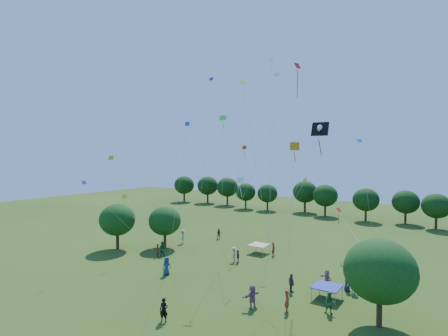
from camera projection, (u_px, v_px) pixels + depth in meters
near_tree_west at (117, 220)px, 45.24m from camera, size 4.58×4.58×5.91m
near_tree_north at (165, 221)px, 46.01m from camera, size 4.25×4.25×5.47m
near_tree_east at (380, 271)px, 24.76m from camera, size 5.00×5.00×6.30m
treeline at (336, 196)px, 68.92m from camera, size 88.01×8.77×6.77m
tent_red_stripe at (259, 245)px, 43.43m from camera, size 2.20×2.20×1.10m
tent_blue at (327, 287)px, 29.72m from camera, size 2.20×2.20×1.10m
man_in_black at (164, 310)px, 25.60m from camera, size 0.77×0.65×1.74m
crowd_person_0 at (347, 282)px, 31.37m from camera, size 0.89×0.86×1.63m
crowd_person_1 at (287, 301)px, 27.25m from camera, size 0.69×0.77×1.73m
crowd_person_2 at (330, 303)px, 26.87m from camera, size 0.93×0.67×1.71m
crowd_person_3 at (183, 237)px, 48.23m from camera, size 1.10×1.33×1.86m
crowd_person_4 at (403, 282)px, 31.58m from camera, size 0.80×0.99×1.54m
crowd_person_5 at (327, 278)px, 32.31m from camera, size 1.59×1.21×1.62m
crowd_person_6 at (166, 266)px, 35.62m from camera, size 0.73×1.02×1.85m
crowd_person_7 at (157, 250)px, 41.87m from camera, size 0.68×0.70×1.60m
crowd_person_8 at (162, 249)px, 42.24m from camera, size 1.00×0.75×1.80m
crowd_person_9 at (234, 254)px, 40.01m from camera, size 0.71×1.18×1.68m
crowd_person_10 at (291, 283)px, 31.10m from camera, size 1.04×0.96×1.67m
crowd_person_11 at (252, 296)px, 27.92m from camera, size 1.11×1.86×1.88m
crowd_person_12 at (373, 270)px, 34.27m from camera, size 0.61×0.97×1.85m
crowd_person_13 at (273, 249)px, 42.28m from camera, size 0.42×0.63×1.65m
crowd_person_14 at (219, 234)px, 50.76m from camera, size 0.84×0.69×1.50m
crowd_person_15 at (353, 283)px, 30.99m from camera, size 1.27×0.98×1.77m
crowd_person_16 at (238, 256)px, 39.56m from camera, size 0.78×0.95×1.48m
pirate_kite at (318, 132)px, 25.65m from camera, size 6.90×2.00×13.40m
red_high_kite at (285, 100)px, 36.53m from camera, size 4.89×9.61×20.81m
small_kite_0 at (343, 217)px, 41.00m from camera, size 5.80×6.57×4.59m
small_kite_1 at (121, 180)px, 36.35m from camera, size 0.80×5.51×10.88m
small_kite_2 at (128, 204)px, 40.14m from camera, size 2.99×1.91×6.41m
small_kite_3 at (250, 128)px, 29.63m from camera, size 4.00×0.86×17.47m
small_kite_4 at (181, 168)px, 32.82m from camera, size 4.11×1.67×13.97m
small_kite_5 at (102, 201)px, 37.81m from camera, size 3.87×6.32×8.20m
small_kite_6 at (271, 105)px, 44.81m from camera, size 2.55×4.99×23.81m
small_kite_7 at (363, 165)px, 38.31m from camera, size 3.47×5.23×12.78m
small_kite_8 at (241, 165)px, 45.58m from camera, size 3.14×0.81×12.16m
small_kite_9 at (293, 171)px, 24.92m from camera, size 2.20×2.98×11.87m
small_kite_10 at (297, 194)px, 43.07m from camera, size 3.04×4.56×8.06m
small_kite_11 at (223, 141)px, 35.53m from camera, size 1.64×1.85×14.96m
small_kite_12 at (275, 113)px, 45.74m from camera, size 2.28×6.35×22.02m
small_kite_13 at (207, 128)px, 44.55m from camera, size 3.12×0.80×20.69m
small_kite_14 at (238, 191)px, 34.77m from camera, size 3.81×1.66×8.74m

